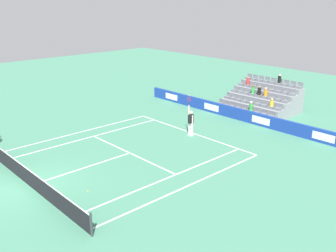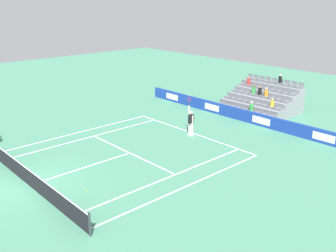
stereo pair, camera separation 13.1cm
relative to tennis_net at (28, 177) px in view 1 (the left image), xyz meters
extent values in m
plane|color=#47896B|center=(0.00, 0.00, -0.49)|extent=(80.00, 80.00, 0.00)
cube|color=white|center=(0.00, -11.89, -0.49)|extent=(10.97, 0.10, 0.01)
cube|color=white|center=(0.00, -6.40, -0.49)|extent=(8.23, 0.10, 0.01)
cube|color=white|center=(0.00, -3.20, -0.49)|extent=(0.10, 6.40, 0.01)
cube|color=white|center=(4.12, -5.95, -0.49)|extent=(0.10, 11.89, 0.01)
cube|color=white|center=(-4.12, -5.95, -0.49)|extent=(0.10, 11.89, 0.01)
cube|color=white|center=(5.49, -5.95, -0.49)|extent=(0.10, 11.89, 0.01)
cube|color=white|center=(-5.49, -5.95, -0.49)|extent=(0.10, 11.89, 0.01)
cube|color=white|center=(0.00, -11.79, -0.49)|extent=(0.10, 0.20, 0.01)
cube|color=#193899|center=(0.00, -16.80, -0.03)|extent=(19.38, 0.20, 0.92)
cube|color=white|center=(-7.27, -16.69, -0.03)|extent=(1.55, 0.01, 0.51)
cube|color=white|center=(-2.42, -16.69, -0.03)|extent=(1.55, 0.01, 0.51)
cube|color=white|center=(2.42, -16.69, -0.03)|extent=(1.55, 0.01, 0.51)
cube|color=white|center=(7.27, -16.69, -0.03)|extent=(1.55, 0.01, 0.51)
cylinder|color=#33383D|center=(-5.94, 0.00, 0.04)|extent=(0.10, 0.10, 1.07)
cube|color=black|center=(0.00, 0.00, -0.03)|extent=(11.77, 0.02, 0.92)
cube|color=white|center=(0.00, 0.00, 0.45)|extent=(11.77, 0.04, 0.04)
cylinder|color=white|center=(-0.40, -11.46, -0.04)|extent=(0.16, 0.16, 0.90)
cylinder|color=white|center=(-0.16, -11.47, -0.04)|extent=(0.16, 0.16, 0.90)
cube|color=white|center=(-0.40, -11.46, -0.45)|extent=(0.13, 0.27, 0.08)
cube|color=white|center=(-0.16, -11.47, -0.45)|extent=(0.13, 0.27, 0.08)
cube|color=black|center=(-0.28, -11.46, 0.71)|extent=(0.24, 0.37, 0.60)
sphere|color=beige|center=(-0.28, -11.46, 1.17)|extent=(0.24, 0.24, 0.24)
cylinder|color=beige|center=(-0.06, -11.47, 1.32)|extent=(0.09, 0.09, 0.62)
cylinder|color=beige|center=(-0.50, -11.40, 0.73)|extent=(0.09, 0.09, 0.56)
cylinder|color=black|center=(-0.06, -11.47, 1.77)|extent=(0.04, 0.04, 0.28)
torus|color=red|center=(-0.06, -11.47, 2.05)|extent=(0.04, 0.31, 0.31)
sphere|color=#D1E533|center=(-0.06, -11.47, 2.33)|extent=(0.07, 0.07, 0.07)
cube|color=gray|center=(0.00, -17.87, -0.28)|extent=(5.58, 0.95, 0.42)
cube|color=slate|center=(-2.48, -17.87, 0.03)|extent=(0.48, 0.44, 0.20)
cube|color=slate|center=(-2.48, -18.07, 0.28)|extent=(0.48, 0.04, 0.30)
cube|color=slate|center=(-1.86, -17.87, 0.03)|extent=(0.48, 0.44, 0.20)
cube|color=slate|center=(-1.86, -18.07, 0.28)|extent=(0.48, 0.04, 0.30)
cube|color=slate|center=(-1.24, -17.87, 0.03)|extent=(0.48, 0.44, 0.20)
cube|color=slate|center=(-1.24, -18.07, 0.28)|extent=(0.48, 0.04, 0.30)
cube|color=slate|center=(-0.62, -17.87, 0.03)|extent=(0.48, 0.44, 0.20)
cube|color=slate|center=(-0.62, -18.07, 0.28)|extent=(0.48, 0.04, 0.30)
cube|color=slate|center=(0.00, -17.87, 0.03)|extent=(0.48, 0.44, 0.20)
cube|color=slate|center=(0.00, -18.07, 0.28)|extent=(0.48, 0.04, 0.30)
cube|color=slate|center=(0.62, -17.87, 0.03)|extent=(0.48, 0.44, 0.20)
cube|color=slate|center=(0.62, -18.07, 0.28)|extent=(0.48, 0.04, 0.30)
cube|color=slate|center=(1.24, -17.87, 0.03)|extent=(0.48, 0.44, 0.20)
cube|color=slate|center=(1.24, -18.07, 0.28)|extent=(0.48, 0.04, 0.30)
cube|color=slate|center=(1.86, -17.87, 0.03)|extent=(0.48, 0.44, 0.20)
cube|color=slate|center=(1.86, -18.07, 0.28)|extent=(0.48, 0.04, 0.30)
cube|color=slate|center=(2.48, -17.87, 0.03)|extent=(0.48, 0.44, 0.20)
cube|color=slate|center=(2.48, -18.07, 0.28)|extent=(0.48, 0.04, 0.30)
cube|color=gray|center=(0.00, -18.82, -0.07)|extent=(5.58, 0.95, 0.84)
cube|color=slate|center=(-2.48, -18.82, 0.45)|extent=(0.48, 0.44, 0.20)
cube|color=slate|center=(-2.48, -19.02, 0.70)|extent=(0.48, 0.04, 0.30)
cube|color=slate|center=(-1.86, -18.82, 0.45)|extent=(0.48, 0.44, 0.20)
cube|color=slate|center=(-1.86, -19.02, 0.70)|extent=(0.48, 0.04, 0.30)
cube|color=slate|center=(-1.24, -18.82, 0.45)|extent=(0.48, 0.44, 0.20)
cube|color=slate|center=(-1.24, -19.02, 0.70)|extent=(0.48, 0.04, 0.30)
cube|color=slate|center=(-0.62, -18.82, 0.45)|extent=(0.48, 0.44, 0.20)
cube|color=slate|center=(-0.62, -19.02, 0.70)|extent=(0.48, 0.04, 0.30)
cube|color=slate|center=(0.00, -18.82, 0.45)|extent=(0.48, 0.44, 0.20)
cube|color=slate|center=(0.00, -19.02, 0.70)|extent=(0.48, 0.04, 0.30)
cube|color=slate|center=(0.62, -18.82, 0.45)|extent=(0.48, 0.44, 0.20)
cube|color=slate|center=(0.62, -19.02, 0.70)|extent=(0.48, 0.04, 0.30)
cube|color=slate|center=(1.24, -18.82, 0.45)|extent=(0.48, 0.44, 0.20)
cube|color=slate|center=(1.24, -19.02, 0.70)|extent=(0.48, 0.04, 0.30)
cube|color=slate|center=(1.86, -18.82, 0.45)|extent=(0.48, 0.44, 0.20)
cube|color=slate|center=(1.86, -19.02, 0.70)|extent=(0.48, 0.04, 0.30)
cube|color=slate|center=(2.48, -18.82, 0.45)|extent=(0.48, 0.44, 0.20)
cube|color=slate|center=(2.48, -19.02, 0.70)|extent=(0.48, 0.04, 0.30)
cube|color=gray|center=(0.00, -19.77, 0.14)|extent=(5.58, 0.95, 1.26)
cube|color=slate|center=(-2.48, -19.77, 0.87)|extent=(0.48, 0.44, 0.20)
cube|color=slate|center=(-2.48, -19.97, 1.12)|extent=(0.48, 0.04, 0.30)
cube|color=slate|center=(-1.86, -19.77, 0.87)|extent=(0.48, 0.44, 0.20)
cube|color=slate|center=(-1.86, -19.97, 1.12)|extent=(0.48, 0.04, 0.30)
cube|color=slate|center=(-1.24, -19.77, 0.87)|extent=(0.48, 0.44, 0.20)
cube|color=slate|center=(-1.24, -19.97, 1.12)|extent=(0.48, 0.04, 0.30)
cube|color=slate|center=(-0.62, -19.77, 0.87)|extent=(0.48, 0.44, 0.20)
cube|color=slate|center=(-0.62, -19.97, 1.12)|extent=(0.48, 0.04, 0.30)
cube|color=slate|center=(0.00, -19.77, 0.87)|extent=(0.48, 0.44, 0.20)
cube|color=slate|center=(0.00, -19.97, 1.12)|extent=(0.48, 0.04, 0.30)
cube|color=slate|center=(0.62, -19.77, 0.87)|extent=(0.48, 0.44, 0.20)
cube|color=slate|center=(0.62, -19.97, 1.12)|extent=(0.48, 0.04, 0.30)
cube|color=slate|center=(1.24, -19.77, 0.87)|extent=(0.48, 0.44, 0.20)
cube|color=slate|center=(1.24, -19.97, 1.12)|extent=(0.48, 0.04, 0.30)
cube|color=slate|center=(1.86, -19.77, 0.87)|extent=(0.48, 0.44, 0.20)
cube|color=slate|center=(1.86, -19.97, 1.12)|extent=(0.48, 0.04, 0.30)
cube|color=slate|center=(2.48, -19.77, 0.87)|extent=(0.48, 0.44, 0.20)
cube|color=slate|center=(2.48, -19.97, 1.12)|extent=(0.48, 0.04, 0.30)
cube|color=gray|center=(0.00, -20.72, 0.35)|extent=(5.58, 0.95, 1.68)
cube|color=slate|center=(-2.48, -20.72, 1.29)|extent=(0.48, 0.44, 0.20)
cube|color=slate|center=(-2.48, -20.92, 1.54)|extent=(0.48, 0.04, 0.30)
cube|color=slate|center=(-1.86, -20.72, 1.29)|extent=(0.48, 0.44, 0.20)
cube|color=slate|center=(-1.86, -20.92, 1.54)|extent=(0.48, 0.04, 0.30)
cube|color=slate|center=(-1.24, -20.72, 1.29)|extent=(0.48, 0.44, 0.20)
cube|color=slate|center=(-1.24, -20.92, 1.54)|extent=(0.48, 0.04, 0.30)
cube|color=slate|center=(-0.62, -20.72, 1.29)|extent=(0.48, 0.44, 0.20)
cube|color=slate|center=(-0.62, -20.92, 1.54)|extent=(0.48, 0.04, 0.30)
cube|color=slate|center=(0.00, -20.72, 1.29)|extent=(0.48, 0.44, 0.20)
cube|color=slate|center=(0.00, -20.92, 1.54)|extent=(0.48, 0.04, 0.30)
cube|color=slate|center=(0.62, -20.72, 1.29)|extent=(0.48, 0.44, 0.20)
cube|color=slate|center=(0.62, -20.92, 1.54)|extent=(0.48, 0.04, 0.30)
cube|color=slate|center=(1.24, -20.72, 1.29)|extent=(0.48, 0.44, 0.20)
cube|color=slate|center=(1.24, -20.92, 1.54)|extent=(0.48, 0.04, 0.30)
cube|color=slate|center=(1.86, -20.72, 1.29)|extent=(0.48, 0.44, 0.20)
cube|color=slate|center=(1.86, -20.92, 1.54)|extent=(0.48, 0.04, 0.30)
cube|color=slate|center=(2.48, -20.72, 1.29)|extent=(0.48, 0.44, 0.20)
cube|color=slate|center=(2.48, -20.92, 1.54)|extent=(0.48, 0.04, 0.30)
cube|color=gray|center=(0.00, -21.67, 0.56)|extent=(5.58, 0.95, 2.10)
cube|color=slate|center=(-2.48, -21.67, 1.71)|extent=(0.48, 0.44, 0.20)
cube|color=slate|center=(-2.48, -21.87, 1.96)|extent=(0.48, 0.04, 0.30)
cube|color=slate|center=(-1.86, -21.67, 1.71)|extent=(0.48, 0.44, 0.20)
cube|color=slate|center=(-1.86, -21.87, 1.96)|extent=(0.48, 0.04, 0.30)
cube|color=slate|center=(-1.24, -21.67, 1.71)|extent=(0.48, 0.44, 0.20)
cube|color=slate|center=(-1.24, -21.87, 1.96)|extent=(0.48, 0.04, 0.30)
cube|color=slate|center=(-0.62, -21.67, 1.71)|extent=(0.48, 0.44, 0.20)
cube|color=slate|center=(-0.62, -21.87, 1.96)|extent=(0.48, 0.04, 0.30)
cube|color=slate|center=(0.00, -21.67, 1.71)|extent=(0.48, 0.44, 0.20)
cube|color=slate|center=(0.00, -21.87, 1.96)|extent=(0.48, 0.04, 0.30)
cube|color=slate|center=(0.62, -21.67, 1.71)|extent=(0.48, 0.44, 0.20)
cube|color=slate|center=(0.62, -21.87, 1.96)|extent=(0.48, 0.04, 0.30)
cube|color=slate|center=(1.24, -21.67, 1.71)|extent=(0.48, 0.44, 0.20)
cube|color=slate|center=(1.24, -21.87, 1.96)|extent=(0.48, 0.04, 0.30)
cube|color=slate|center=(1.86, -21.67, 1.71)|extent=(0.48, 0.44, 0.20)
cube|color=slate|center=(1.86, -21.87, 1.96)|extent=(0.48, 0.04, 0.30)
cube|color=slate|center=(2.48, -21.67, 1.71)|extent=(0.48, 0.44, 0.20)
cube|color=slate|center=(2.48, -21.87, 1.96)|extent=(0.48, 0.04, 0.30)
cylinder|color=yellow|center=(-1.86, -18.87, 0.76)|extent=(0.28, 0.28, 0.43)
sphere|color=#D3A884|center=(-1.86, -18.87, 1.07)|extent=(0.20, 0.20, 0.20)
cylinder|color=green|center=(0.62, -19.82, 1.23)|extent=(0.28, 0.28, 0.52)
sphere|color=brown|center=(0.62, -19.82, 1.59)|extent=(0.20, 0.20, 0.20)
cylinder|color=red|center=(1.86, -20.77, 1.63)|extent=(0.28, 0.28, 0.49)
sphere|color=#9E7251|center=(1.86, -20.77, 1.97)|extent=(0.20, 0.20, 0.20)
cylinder|color=orange|center=(-0.62, -19.82, 1.22)|extent=(0.28, 0.28, 0.51)
sphere|color=#D3A884|center=(-0.62, -19.82, 1.58)|extent=(0.20, 0.20, 0.20)
cylinder|color=black|center=(-0.62, -21.72, 2.07)|extent=(0.28, 0.28, 0.53)
sphere|color=beige|center=(-0.62, -21.72, 2.44)|extent=(0.20, 0.20, 0.20)
cylinder|color=black|center=(0.00, -19.82, 1.24)|extent=(0.28, 0.28, 0.55)
sphere|color=#9E7251|center=(0.00, -19.82, 1.62)|extent=(0.20, 0.20, 0.20)
cylinder|color=green|center=(-0.62, -17.92, 0.39)|extent=(0.28, 0.28, 0.53)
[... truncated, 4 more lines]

